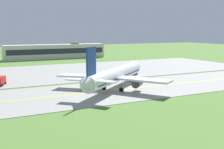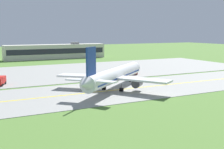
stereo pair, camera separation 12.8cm
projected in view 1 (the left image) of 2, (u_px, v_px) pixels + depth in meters
The scene contains 9 objects.
ground_plane at pixel (117, 90), 80.69m from camera, with size 500.00×500.00×0.00m, color #517A33.
taxiway_strip at pixel (117, 90), 80.69m from camera, with size 240.00×28.00×0.10m, color gray.
apron_pad at pixel (91, 70), 122.15m from camera, with size 140.00×52.00×0.10m, color gray.
taxiway_centreline at pixel (117, 90), 80.68m from camera, with size 220.00×0.60×0.01m, color yellow.
airplane_lead at pixel (115, 75), 80.63m from camera, with size 32.68×29.62×12.70m.
service_truck_baggage at pixel (134, 71), 109.98m from camera, with size 5.20×6.49×2.59m.
service_truck_fuel at pixel (0, 80), 87.51m from camera, with size 4.03×6.34×2.60m.
terminal_building at pixel (56, 52), 171.21m from camera, with size 59.20×8.11×9.61m.
traffic_cone_near_edge at pixel (121, 80), 96.07m from camera, with size 0.44×0.44×0.60m, color orange.
Camera 1 is at (-37.26, -69.83, 16.33)m, focal length 46.68 mm.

